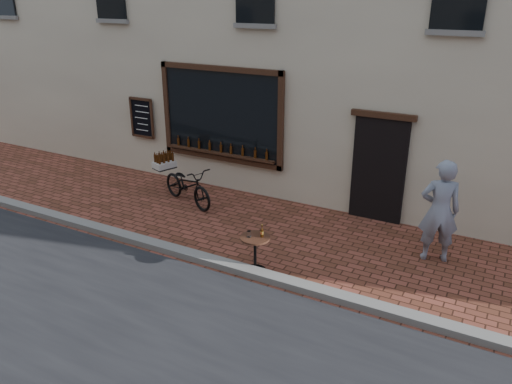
% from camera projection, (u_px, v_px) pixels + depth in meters
% --- Properties ---
extents(ground, '(90.00, 90.00, 0.00)m').
position_uv_depth(ground, '(211.00, 270.00, 8.70)').
color(ground, '#552A1B').
rests_on(ground, ground).
extents(kerb, '(90.00, 0.25, 0.12)m').
position_uv_depth(kerb, '(217.00, 262.00, 8.85)').
color(kerb, slate).
rests_on(kerb, ground).
extents(cargo_bicycle, '(2.05, 1.20, 0.97)m').
position_uv_depth(cargo_bicycle, '(187.00, 184.00, 11.32)').
color(cargo_bicycle, black).
rests_on(cargo_bicycle, ground).
extents(bistro_table, '(0.52, 0.52, 0.89)m').
position_uv_depth(bistro_table, '(255.00, 247.00, 8.51)').
color(bistro_table, black).
rests_on(bistro_table, ground).
extents(pedestrian, '(0.80, 0.66, 1.90)m').
position_uv_depth(pedestrian, '(440.00, 211.00, 8.74)').
color(pedestrian, gray).
rests_on(pedestrian, ground).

